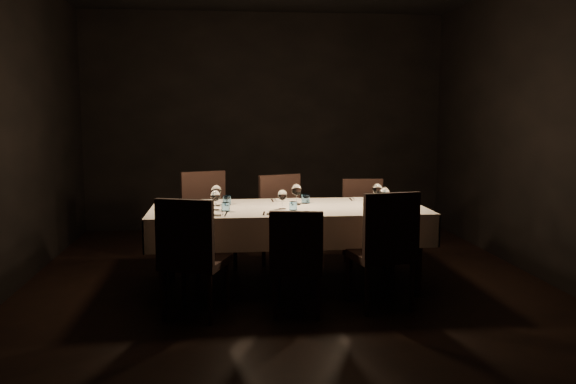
{
  "coord_description": "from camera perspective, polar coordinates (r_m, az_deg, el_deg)",
  "views": [
    {
      "loc": [
        -0.59,
        -5.55,
        1.62
      ],
      "look_at": [
        0.0,
        0.0,
        0.9
      ],
      "focal_mm": 38.0,
      "sensor_mm": 36.0,
      "label": 1
    }
  ],
  "objects": [
    {
      "name": "room",
      "position": [
        5.58,
        0.0,
        6.11
      ],
      "size": [
        5.01,
        6.01,
        3.01
      ],
      "color": "black",
      "rests_on": "ground"
    },
    {
      "name": "place_setting_far_left",
      "position": [
        5.82,
        -6.66,
        -0.41
      ],
      "size": [
        0.35,
        0.42,
        0.2
      ],
      "rotation": [
        0.0,
        0.0,
        0.0
      ],
      "color": "beige",
      "rests_on": "dining_table"
    },
    {
      "name": "dining_table",
      "position": [
        5.66,
        0.0,
        -2.14
      ],
      "size": [
        2.52,
        1.12,
        0.76
      ],
      "color": "black",
      "rests_on": "ground"
    },
    {
      "name": "chair_far_left",
      "position": [
        6.5,
        -7.56,
        -2.18
      ],
      "size": [
        0.62,
        0.62,
        1.01
      ],
      "rotation": [
        0.0,
        0.0,
        0.34
      ],
      "color": "black",
      "rests_on": "ground"
    },
    {
      "name": "place_setting_far_right",
      "position": [
        6.0,
        8.17,
        -0.21
      ],
      "size": [
        0.35,
        0.41,
        0.19
      ],
      "rotation": [
        0.0,
        0.0,
        -0.07
      ],
      "color": "beige",
      "rests_on": "dining_table"
    },
    {
      "name": "place_setting_far_center",
      "position": [
        5.86,
        0.74,
        -0.31
      ],
      "size": [
        0.35,
        0.42,
        0.2
      ],
      "rotation": [
        0.0,
        0.0,
        0.0
      ],
      "color": "beige",
      "rests_on": "dining_table"
    },
    {
      "name": "chair_near_left",
      "position": [
        4.87,
        -9.06,
        -5.62
      ],
      "size": [
        0.6,
        0.6,
        0.97
      ],
      "rotation": [
        0.0,
        0.0,
        2.79
      ],
      "color": "black",
      "rests_on": "ground"
    },
    {
      "name": "place_setting_near_left",
      "position": [
        5.39,
        -6.75,
        -1.1
      ],
      "size": [
        0.33,
        0.4,
        0.18
      ],
      "rotation": [
        0.0,
        0.0,
        -0.09
      ],
      "color": "beige",
      "rests_on": "dining_table"
    },
    {
      "name": "chair_near_right",
      "position": [
        5.08,
        9.02,
        -4.96
      ],
      "size": [
        0.56,
        0.56,
        1.0
      ],
      "rotation": [
        0.0,
        0.0,
        3.32
      ],
      "color": "black",
      "rests_on": "ground"
    },
    {
      "name": "place_setting_near_center",
      "position": [
        5.42,
        -0.37,
        -1.02
      ],
      "size": [
        0.33,
        0.4,
        0.18
      ],
      "rotation": [
        0.0,
        0.0,
        -0.12
      ],
      "color": "beige",
      "rests_on": "dining_table"
    },
    {
      "name": "place_setting_near_right",
      "position": [
        5.59,
        9.34,
        -0.83
      ],
      "size": [
        0.34,
        0.41,
        0.19
      ],
      "rotation": [
        0.0,
        0.0,
        0.11
      ],
      "color": "beige",
      "rests_on": "dining_table"
    },
    {
      "name": "chair_far_center",
      "position": [
        6.44,
        -0.35,
        -2.35
      ],
      "size": [
        0.59,
        0.59,
        0.97
      ],
      "rotation": [
        0.0,
        0.0,
        0.33
      ],
      "color": "black",
      "rests_on": "ground"
    },
    {
      "name": "chair_far_right",
      "position": [
        6.62,
        7.11,
        -2.38
      ],
      "size": [
        0.46,
        0.46,
        0.92
      ],
      "rotation": [
        0.0,
        0.0,
        -0.05
      ],
      "color": "black",
      "rests_on": "ground"
    },
    {
      "name": "chair_near_center",
      "position": [
        4.86,
        0.84,
        -6.13
      ],
      "size": [
        0.49,
        0.49,
        0.87
      ],
      "rotation": [
        0.0,
        0.0,
        2.96
      ],
      "color": "black",
      "rests_on": "ground"
    }
  ]
}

